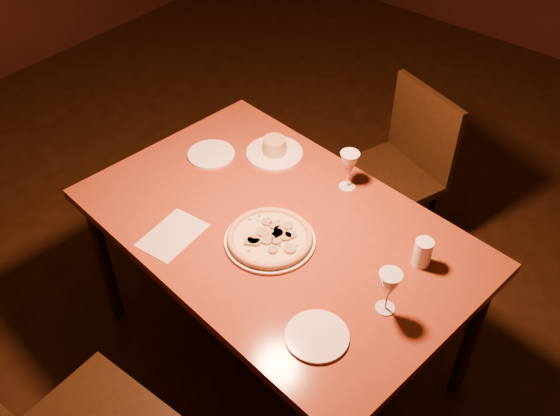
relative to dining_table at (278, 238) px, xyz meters
The scene contains 11 objects.
floor 0.72m from the dining_table, 136.35° to the right, with size 7.00×7.00×0.00m, color black.
dining_table is the anchor object (origin of this frame).
chair_far 0.92m from the dining_table, 89.36° to the left, with size 0.55×0.55×0.89m.
pizza_plate 0.13m from the dining_table, 68.08° to the right, with size 0.33×0.33×0.04m.
ramekin_saucer 0.44m from the dining_table, 131.42° to the left, with size 0.24×0.24×0.08m.
wine_glass_far 0.38m from the dining_table, 78.06° to the left, with size 0.08×0.08×0.17m, color #C97453, non-canonical shape.
wine_glass_right 0.54m from the dining_table, ahead, with size 0.08×0.08×0.17m, color #C97453, non-canonical shape.
water_tumbler 0.55m from the dining_table, 18.45° to the left, with size 0.06×0.06×0.11m, color silver.
side_plate_left 0.51m from the dining_table, 162.99° to the left, with size 0.20×0.20×0.01m, color white.
side_plate_near 0.52m from the dining_table, 36.66° to the right, with size 0.20×0.20×0.01m, color white.
menu_card 0.39m from the dining_table, 132.54° to the right, with size 0.16×0.24×0.00m, color beige.
Camera 1 is at (1.14, -1.20, 2.38)m, focal length 40.00 mm.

